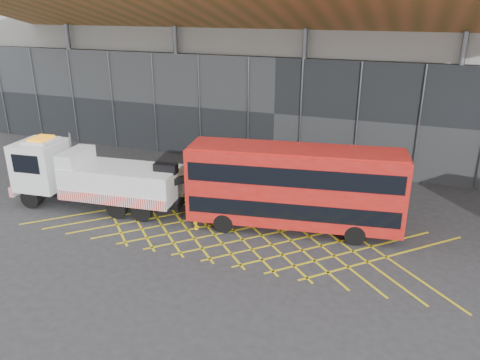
% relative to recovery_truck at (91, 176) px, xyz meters
% --- Properties ---
extents(ground_plane, '(120.00, 120.00, 0.00)m').
position_rel_recovery_truck_xyz_m(ground_plane, '(6.02, -0.11, -1.94)').
color(ground_plane, '#28282B').
extents(road_markings, '(23.16, 7.16, 0.01)m').
position_rel_recovery_truck_xyz_m(road_markings, '(9.22, -0.11, -1.93)').
color(road_markings, gold).
rests_on(road_markings, ground_plane).
extents(construction_building, '(55.00, 23.97, 18.00)m').
position_rel_recovery_truck_xyz_m(construction_building, '(7.94, 18.29, 7.04)').
color(construction_building, gray).
rests_on(construction_building, ground_plane).
extents(recovery_truck, '(12.09, 3.86, 4.19)m').
position_rel_recovery_truck_xyz_m(recovery_truck, '(0.00, 0.00, 0.00)').
color(recovery_truck, black).
rests_on(recovery_truck, ground_plane).
extents(bus_towed, '(11.61, 4.37, 4.62)m').
position_rel_recovery_truck_xyz_m(bus_towed, '(12.12, 1.27, 0.63)').
color(bus_towed, '#AD140F').
rests_on(bus_towed, ground_plane).
extents(worker, '(0.62, 0.77, 1.82)m').
position_rel_recovery_truck_xyz_m(worker, '(7.18, -0.53, -1.03)').
color(worker, yellow).
rests_on(worker, ground_plane).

